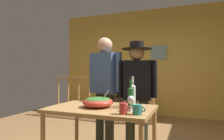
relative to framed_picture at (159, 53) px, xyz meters
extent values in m
cube|color=gold|center=(-0.04, 0.06, -0.24)|extent=(5.38, 0.10, 2.79)
cube|color=gray|center=(0.00, 0.00, 0.00)|extent=(0.41, 0.03, 0.36)
cylinder|color=#B2844C|center=(-2.48, -0.87, -1.16)|extent=(0.04, 0.04, 0.96)
cylinder|color=#B2844C|center=(-2.18, -0.87, -1.16)|extent=(0.04, 0.04, 0.96)
cylinder|color=#B2844C|center=(-1.87, -0.87, -1.16)|extent=(0.04, 0.04, 0.96)
cylinder|color=#B2844C|center=(-1.56, -0.87, -1.16)|extent=(0.04, 0.04, 0.96)
cylinder|color=#B2844C|center=(-1.25, -0.87, -1.16)|extent=(0.04, 0.04, 0.96)
cylinder|color=#B2844C|center=(-0.95, -0.87, -1.16)|extent=(0.04, 0.04, 0.96)
cylinder|color=#B2844C|center=(-0.64, -0.87, -1.16)|extent=(0.04, 0.04, 0.96)
cylinder|color=#B2844C|center=(-0.33, -0.87, -1.16)|extent=(0.04, 0.04, 0.96)
cylinder|color=#B2844C|center=(-0.03, -0.87, -1.16)|extent=(0.04, 0.04, 0.96)
cube|color=#B2844C|center=(-1.25, -0.87, -0.65)|extent=(2.54, 0.07, 0.05)
cube|color=#B2844C|center=(-0.03, -0.87, -1.11)|extent=(0.10, 0.10, 1.06)
cube|color=#38281E|center=(-0.73, -0.29, -1.39)|extent=(0.90, 0.40, 0.49)
cube|color=black|center=(-0.73, -0.29, -1.14)|extent=(0.20, 0.12, 0.02)
cylinder|color=black|center=(-0.73, -0.29, -1.09)|extent=(0.03, 0.03, 0.08)
cube|color=black|center=(-0.73, -0.32, -0.90)|extent=(0.49, 0.06, 0.29)
cube|color=black|center=(-0.73, -0.35, -0.90)|extent=(0.45, 0.01, 0.26)
cube|color=#B2844C|center=(-0.18, -3.17, -0.91)|extent=(1.15, 0.76, 0.04)
cylinder|color=#B2844C|center=(-0.72, -2.82, -1.28)|extent=(0.05, 0.05, 0.71)
cylinder|color=#B2844C|center=(0.36, -2.82, -1.28)|extent=(0.05, 0.05, 0.71)
ellipsoid|color=#CC3D2D|center=(-0.22, -3.19, -0.83)|extent=(0.35, 0.35, 0.11)
ellipsoid|color=#38702D|center=(-0.22, -3.19, -0.80)|extent=(0.28, 0.28, 0.05)
cylinder|color=silver|center=(-0.15, -3.19, -0.78)|extent=(0.13, 0.01, 0.18)
cylinder|color=silver|center=(0.19, -3.26, -0.89)|extent=(0.07, 0.07, 0.01)
cylinder|color=silver|center=(0.19, -3.26, -0.85)|extent=(0.01, 0.01, 0.07)
ellipsoid|color=silver|center=(0.19, -3.26, -0.77)|extent=(0.08, 0.08, 0.08)
cylinder|color=#1E5628|center=(0.14, -3.11, -0.78)|extent=(0.06, 0.06, 0.21)
cone|color=#1E5628|center=(0.14, -3.11, -0.66)|extent=(0.06, 0.06, 0.03)
cylinder|color=#1E5628|center=(0.14, -3.11, -0.61)|extent=(0.02, 0.02, 0.08)
cylinder|color=silver|center=(0.14, -3.00, -0.77)|extent=(0.07, 0.07, 0.23)
cone|color=silver|center=(0.14, -3.00, -0.64)|extent=(0.07, 0.07, 0.03)
cylinder|color=silver|center=(0.14, -3.00, -0.58)|extent=(0.03, 0.03, 0.08)
cylinder|color=#B7332D|center=(0.16, -3.43, -0.84)|extent=(0.08, 0.08, 0.11)
torus|color=#B7332D|center=(0.21, -3.43, -0.83)|extent=(0.05, 0.01, 0.05)
cylinder|color=teal|center=(0.29, -3.39, -0.84)|extent=(0.09, 0.09, 0.09)
torus|color=teal|center=(0.34, -3.39, -0.84)|extent=(0.05, 0.01, 0.05)
cylinder|color=#2D3323|center=(-0.34, -2.55, -1.22)|extent=(0.13, 0.13, 0.83)
cylinder|color=#2D3323|center=(-0.51, -2.50, -1.22)|extent=(0.13, 0.13, 0.83)
cube|color=#3D5684|center=(-0.42, -2.52, -0.51)|extent=(0.44, 0.32, 0.59)
cylinder|color=#3D5684|center=(-0.18, -2.59, -0.49)|extent=(0.09, 0.09, 0.56)
cylinder|color=#3D5684|center=(-0.66, -2.45, -0.49)|extent=(0.09, 0.09, 0.56)
sphere|color=tan|center=(-0.42, -2.52, -0.10)|extent=(0.23, 0.23, 0.23)
cylinder|color=#2D3323|center=(0.15, -2.50, -1.26)|extent=(0.13, 0.13, 0.76)
cylinder|color=#2D3323|center=(-0.03, -2.55, -1.26)|extent=(0.13, 0.13, 0.76)
cube|color=black|center=(0.06, -2.52, -0.61)|extent=(0.42, 0.31, 0.54)
cylinder|color=black|center=(0.29, -2.46, -0.59)|extent=(0.09, 0.09, 0.51)
cylinder|color=black|center=(-0.17, -2.59, -0.59)|extent=(0.09, 0.09, 0.51)
sphere|color=tan|center=(0.06, -2.52, -0.23)|extent=(0.21, 0.21, 0.21)
cylinder|color=black|center=(0.06, -2.52, -0.17)|extent=(0.42, 0.42, 0.01)
cylinder|color=black|center=(0.06, -2.52, -0.12)|extent=(0.20, 0.20, 0.10)
camera|label=1|loc=(0.75, -5.21, -0.48)|focal=31.71mm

